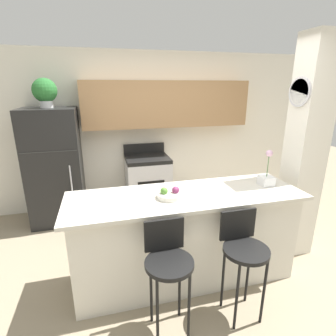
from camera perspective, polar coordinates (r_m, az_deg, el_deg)
ground_plane at (r=3.14m, az=3.66°, el=-22.42°), size 14.00×14.00×0.00m
wall_back at (r=4.45m, az=-2.76°, el=10.44°), size 5.60×0.38×2.55m
pillar_right at (r=3.41m, az=27.63°, el=3.12°), size 0.38×0.32×2.55m
counter_bar at (r=2.84m, az=3.86°, el=-14.74°), size 2.36×0.75×0.98m
refrigerator at (r=4.23m, az=-23.37°, el=0.22°), size 0.76×0.68×1.72m
stove_range at (r=4.39m, az=-4.43°, el=-3.23°), size 0.70×0.62×1.07m
bar_stool_left at (r=2.23m, az=0.00°, el=-19.83°), size 0.39×0.39×0.97m
bar_stool_right at (r=2.46m, az=16.10°, el=-16.70°), size 0.39×0.39×0.97m
potted_plant_on_fridge at (r=4.08m, az=-25.24°, el=14.85°), size 0.33×0.33×0.40m
orchid_vase at (r=3.00m, az=20.67°, el=-1.79°), size 0.14×0.14×0.39m
fruit_bowl at (r=2.52m, az=0.40°, el=-5.76°), size 0.25×0.25×0.11m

